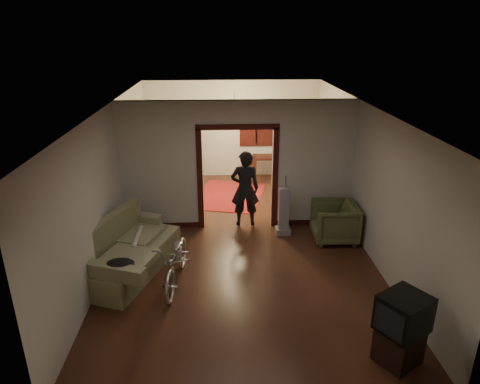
{
  "coord_description": "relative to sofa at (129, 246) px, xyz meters",
  "views": [
    {
      "loc": [
        -0.38,
        -7.99,
        4.17
      ],
      "look_at": [
        0.0,
        -0.3,
        1.2
      ],
      "focal_mm": 32.0,
      "sensor_mm": 36.0,
      "label": 1
    }
  ],
  "objects": [
    {
      "name": "armchair",
      "position": [
        4.01,
        1.04,
        -0.1
      ],
      "size": [
        0.93,
        0.9,
        0.82
      ],
      "primitive_type": "imported",
      "rotation": [
        0.0,
        0.0,
        -1.61
      ],
      "color": "#4C5932",
      "rests_on": "floor"
    },
    {
      "name": "sofa",
      "position": [
        0.0,
        0.0,
        0.0
      ],
      "size": [
        1.68,
        2.42,
        1.02
      ],
      "primitive_type": "cube",
      "rotation": [
        0.0,
        0.0,
        -0.34
      ],
      "color": "olive",
      "rests_on": "floor"
    },
    {
      "name": "light_switch",
      "position": [
        3.09,
        1.78,
        0.74
      ],
      "size": [
        0.08,
        0.01,
        0.12
      ],
      "primitive_type": "cube",
      "color": "silver",
      "rests_on": "partition_wall"
    },
    {
      "name": "wall_left",
      "position": [
        -0.46,
        1.1,
        0.89
      ],
      "size": [
        0.02,
        8.5,
        2.8
      ],
      "primitive_type": "cube",
      "color": "beige",
      "rests_on": "floor"
    },
    {
      "name": "door_casing",
      "position": [
        2.04,
        1.85,
        0.59
      ],
      "size": [
        1.74,
        0.2,
        2.32
      ],
      "primitive_type": "cube",
      "color": "#330F0B",
      "rests_on": "floor"
    },
    {
      "name": "partition_wall",
      "position": [
        2.04,
        1.85,
        0.89
      ],
      "size": [
        5.0,
        0.14,
        2.8
      ],
      "primitive_type": "cube",
      "color": "beige",
      "rests_on": "floor"
    },
    {
      "name": "person",
      "position": [
        2.2,
        1.88,
        0.35
      ],
      "size": [
        0.63,
        0.42,
        1.72
      ],
      "primitive_type": "imported",
      "rotation": [
        0.0,
        0.0,
        3.16
      ],
      "color": "black",
      "rests_on": "floor"
    },
    {
      "name": "desk",
      "position": [
        3.1,
        4.8,
        -0.15
      ],
      "size": [
        1.01,
        0.62,
        0.72
      ],
      "primitive_type": "cube",
      "rotation": [
        0.0,
        0.0,
        0.07
      ],
      "color": "black",
      "rests_on": "floor"
    },
    {
      "name": "desk_chair",
      "position": [
        2.46,
        4.47,
        -0.05
      ],
      "size": [
        0.47,
        0.47,
        0.92
      ],
      "primitive_type": "cube",
      "rotation": [
        0.0,
        0.0,
        0.16
      ],
      "color": "black",
      "rests_on": "floor"
    },
    {
      "name": "wall_right",
      "position": [
        4.54,
        1.1,
        0.89
      ],
      "size": [
        0.02,
        8.5,
        2.8
      ],
      "primitive_type": "cube",
      "color": "beige",
      "rests_on": "floor"
    },
    {
      "name": "locker",
      "position": [
        0.58,
        4.91,
        0.41
      ],
      "size": [
        1.01,
        0.7,
        1.83
      ],
      "primitive_type": "cube",
      "rotation": [
        0.0,
        0.0,
        -0.22
      ],
      "color": "black",
      "rests_on": "floor"
    },
    {
      "name": "bicycle",
      "position": [
        0.89,
        -0.44,
        -0.07
      ],
      "size": [
        0.75,
        1.72,
        0.88
      ],
      "primitive_type": "imported",
      "rotation": [
        0.0,
        0.0,
        -0.1
      ],
      "color": "silver",
      "rests_on": "floor"
    },
    {
      "name": "jacket",
      "position": [
        0.05,
        -0.91,
        0.17
      ],
      "size": [
        0.45,
        0.34,
        0.13
      ],
      "primitive_type": "ellipsoid",
      "color": "black",
      "rests_on": "sofa"
    },
    {
      "name": "crt_tv",
      "position": [
        3.98,
        -2.46,
        0.24
      ],
      "size": [
        0.77,
        0.75,
        0.5
      ],
      "primitive_type": "cube",
      "rotation": [
        0.0,
        0.0,
        0.56
      ],
      "color": "black",
      "rests_on": "tv_stand"
    },
    {
      "name": "globe",
      "position": [
        0.58,
        4.91,
        1.43
      ],
      "size": [
        0.26,
        0.26,
        0.26
      ],
      "primitive_type": "sphere",
      "color": "#1E5972",
      "rests_on": "locker"
    },
    {
      "name": "rolled_paper",
      "position": [
        0.1,
        0.3,
        0.02
      ],
      "size": [
        0.1,
        0.82,
        0.1
      ],
      "primitive_type": "cylinder",
      "rotation": [
        1.57,
        0.0,
        0.0
      ],
      "color": "beige",
      "rests_on": "sofa"
    },
    {
      "name": "chandelier",
      "position": [
        2.04,
        3.6,
        1.84
      ],
      "size": [
        0.24,
        0.24,
        0.24
      ],
      "primitive_type": "sphere",
      "color": "#FFE0A5",
      "rests_on": "ceiling"
    },
    {
      "name": "ceiling",
      "position": [
        2.04,
        1.1,
        2.29
      ],
      "size": [
        5.0,
        8.5,
        0.01
      ],
      "primitive_type": "cube",
      "color": "white",
      "rests_on": "floor"
    },
    {
      "name": "vacuum",
      "position": [
        3.0,
        1.37,
        0.02
      ],
      "size": [
        0.38,
        0.34,
        1.05
      ],
      "primitive_type": "cube",
      "rotation": [
        0.0,
        0.0,
        0.28
      ],
      "color": "gray",
      "rests_on": "floor"
    },
    {
      "name": "wall_back",
      "position": [
        2.04,
        5.35,
        0.89
      ],
      "size": [
        5.0,
        0.02,
        2.8
      ],
      "primitive_type": "cube",
      "color": "beige",
      "rests_on": "floor"
    },
    {
      "name": "floor",
      "position": [
        2.04,
        1.1,
        -0.51
      ],
      "size": [
        5.0,
        8.5,
        0.01
      ],
      "primitive_type": "cube",
      "color": "#331910",
      "rests_on": "ground"
    },
    {
      "name": "tv_stand",
      "position": [
        3.98,
        -2.46,
        -0.27
      ],
      "size": [
        0.69,
        0.67,
        0.47
      ],
      "primitive_type": "cube",
      "rotation": [
        0.0,
        0.0,
        0.56
      ],
      "color": "black",
      "rests_on": "floor"
    },
    {
      "name": "oriental_rug",
      "position": [
        1.9,
        3.63,
        -0.5
      ],
      "size": [
        2.1,
        2.48,
        0.02
      ],
      "primitive_type": "cube",
      "rotation": [
        0.0,
        0.0,
        -0.23
      ],
      "color": "maroon",
      "rests_on": "floor"
    },
    {
      "name": "far_window",
      "position": [
        2.74,
        5.31,
        1.04
      ],
      "size": [
        0.98,
        0.06,
        1.28
      ],
      "primitive_type": "cube",
      "color": "black",
      "rests_on": "wall_back"
    }
  ]
}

